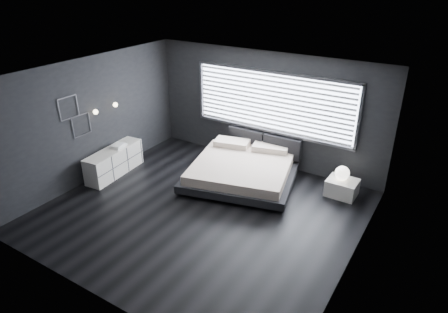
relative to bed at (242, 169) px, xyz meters
The scene contains 12 objects.
room 1.94m from the bed, 91.29° to the right, with size 6.04×6.00×2.80m.
window 1.73m from the bed, 81.53° to the left, with size 4.14×0.09×1.52m.
headboard 1.08m from the bed, 89.39° to the left, with size 1.96×0.16×0.52m.
sconce_near 3.55m from the bed, 152.12° to the right, with size 0.18×0.11×0.11m.
sconce_far 3.34m from the bed, 162.08° to the right, with size 0.18×0.11×0.11m.
wall_art_upper 4.01m from the bed, 144.55° to the right, with size 0.01×0.48×0.48m.
wall_art_lower 3.72m from the bed, 147.83° to the right, with size 0.01×0.48×0.48m.
bed is the anchor object (origin of this frame).
nightstand 2.25m from the bed, 14.18° to the left, with size 0.63×0.53×0.37m, color white.
orb_lamp 2.23m from the bed, 14.79° to the left, with size 0.31×0.31×0.31m, color white.
dresser 3.06m from the bed, 154.10° to the right, with size 0.60×1.64×0.64m.
book_stack 3.01m from the bed, 156.93° to the right, with size 0.32×0.40×0.07m.
Camera 1 is at (4.02, -5.61, 4.54)m, focal length 32.00 mm.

